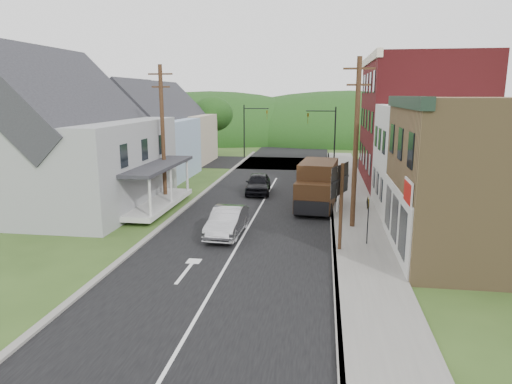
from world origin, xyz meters
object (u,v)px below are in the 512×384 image
at_px(route_sign_cluster, 340,194).
at_px(dark_sedan, 258,183).
at_px(delivery_van, 317,186).
at_px(warning_sign, 368,214).
at_px(silver_sedan, 227,222).

bearing_deg(route_sign_cluster, dark_sedan, 134.50).
bearing_deg(delivery_van, warning_sign, -64.73).
distance_m(silver_sedan, delivery_van, 7.71).
bearing_deg(silver_sedan, warning_sign, -5.65).
distance_m(silver_sedan, dark_sedan, 10.37).
relative_size(delivery_van, warning_sign, 2.39).
relative_size(route_sign_cluster, warning_sign, 1.73).
height_order(delivery_van, warning_sign, delivery_van).
bearing_deg(silver_sedan, delivery_van, 55.64).
bearing_deg(warning_sign, dark_sedan, 117.70).
distance_m(dark_sedan, route_sign_cluster, 13.48).
bearing_deg(warning_sign, silver_sedan, 169.52).
bearing_deg(warning_sign, route_sign_cluster, -148.38).
distance_m(silver_sedan, route_sign_cluster, 6.21).
xyz_separation_m(delivery_van, warning_sign, (2.47, -7.07, 0.12)).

